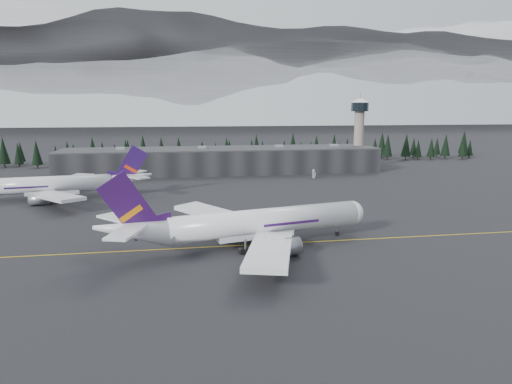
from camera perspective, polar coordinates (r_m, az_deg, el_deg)
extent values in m
plane|color=black|center=(115.12, 1.67, -6.22)|extent=(1400.00, 1400.00, 0.00)
cube|color=gold|center=(113.24, 1.87, -6.50)|extent=(400.00, 0.40, 0.02)
cube|color=black|center=(235.64, -4.28, 3.91)|extent=(160.00, 30.00, 12.00)
cube|color=#333335|center=(235.00, -4.31, 5.43)|extent=(160.00, 30.00, 0.60)
cylinder|color=gray|center=(255.68, 12.71, 6.45)|extent=(5.20, 5.20, 32.00)
cylinder|color=black|center=(255.10, 12.86, 10.32)|extent=(9.20, 9.20, 4.50)
cone|color=silver|center=(255.12, 12.90, 11.09)|extent=(10.00, 10.00, 2.00)
cube|color=black|center=(272.15, -5.03, 5.11)|extent=(360.00, 20.00, 15.00)
cylinder|color=white|center=(111.48, 1.35, -3.67)|extent=(48.85, 16.63, 6.34)
sphere|color=white|center=(122.91, 11.83, -2.55)|extent=(6.34, 6.34, 6.34)
cone|color=white|center=(103.25, -15.08, -4.66)|extent=(18.71, 10.00, 9.18)
cube|color=white|center=(124.65, -4.33, -2.97)|extent=(25.63, 28.04, 2.71)
cylinder|color=gray|center=(121.82, -0.63, -4.13)|extent=(7.57, 5.40, 4.02)
cube|color=white|center=(95.07, 1.76, -7.27)|extent=(16.12, 30.80, 2.71)
cylinder|color=gray|center=(103.19, 3.69, -6.89)|extent=(7.57, 5.40, 4.02)
cube|color=#2E0F47|center=(101.94, -15.52, -1.76)|extent=(13.19, 3.39, 15.74)
cube|color=orange|center=(102.30, -15.36, -2.62)|extent=(5.16, 1.68, 3.88)
cube|color=white|center=(108.81, -16.64, -3.16)|extent=(11.35, 11.80, 0.53)
cube|color=white|center=(96.56, -15.90, -4.85)|extent=(8.05, 12.52, 0.53)
cylinder|color=black|center=(121.68, 10.09, -4.68)|extent=(0.53, 0.53, 3.17)
cylinder|color=black|center=(114.30, -3.03, -5.52)|extent=(0.53, 0.53, 3.17)
cylinder|color=black|center=(105.72, -1.34, -6.86)|extent=(0.53, 0.53, 3.17)
cylinder|color=silver|center=(181.79, -25.06, 0.82)|extent=(47.17, 11.81, 6.10)
cone|color=silver|center=(179.65, -15.43, 1.63)|extent=(17.70, 8.16, 8.83)
cube|color=silver|center=(165.82, -23.69, -0.50)|extent=(23.03, 27.99, 2.61)
cylinder|color=#999BA1|center=(172.44, -25.44, -0.82)|extent=(7.03, 4.65, 3.86)
cube|color=silver|center=(196.70, -22.63, 1.19)|extent=(17.78, 29.51, 2.61)
cylinder|color=#999BA1|center=(192.25, -24.56, 0.33)|extent=(7.03, 4.65, 3.86)
cube|color=#27104C|center=(178.96, -15.35, 3.28)|extent=(12.84, 2.09, 15.14)
cube|color=red|center=(179.15, -15.39, 2.79)|extent=(4.99, 1.18, 3.73)
cube|color=silver|center=(173.46, -14.73, 1.83)|extent=(10.39, 11.68, 0.51)
cube|color=silver|center=(185.53, -14.87, 2.38)|extent=(8.57, 12.08, 0.51)
cylinder|color=black|center=(177.06, -22.89, -0.59)|extent=(0.51, 0.51, 3.05)
cylinder|color=black|center=(186.01, -22.60, -0.06)|extent=(0.51, 0.51, 3.05)
imported|color=white|center=(205.98, -16.91, 1.03)|extent=(4.34, 5.76, 1.45)
imported|color=silver|center=(216.48, 7.28, 1.86)|extent=(4.80, 2.72, 1.54)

